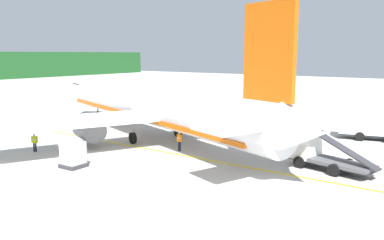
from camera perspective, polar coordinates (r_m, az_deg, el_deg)
ground at (r=63.31m, az=-24.18°, el=0.80°), size 240.00×320.00×0.20m
airliner_foreground at (r=40.07m, az=-5.88°, el=2.06°), size 33.85×40.40×11.90m
service_truck_catering at (r=31.51m, az=17.54°, el=-4.47°), size 3.52×6.86×2.67m
service_truck_pushback at (r=43.58m, az=24.04°, el=-0.50°), size 3.54×6.11×2.92m
cargo_container_near at (r=31.52m, az=-16.72°, el=-4.77°), size 1.68×1.68×2.09m
cargo_container_far at (r=45.50m, az=17.03°, el=-0.58°), size 1.95×1.95×1.94m
crew_loader_left at (r=37.51m, az=-21.67°, el=-2.86°), size 0.42×0.57×1.62m
crew_loader_right at (r=35.21m, az=-1.81°, el=-2.86°), size 0.28×0.63×1.71m
apron_guide_line at (r=35.17m, az=-4.17°, el=-4.57°), size 0.30×60.00×0.01m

